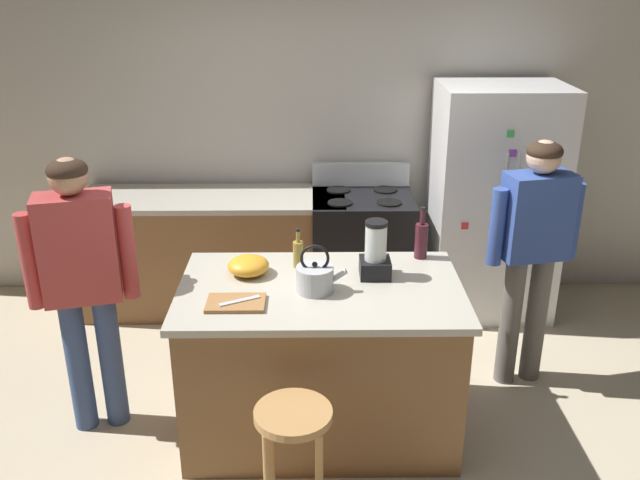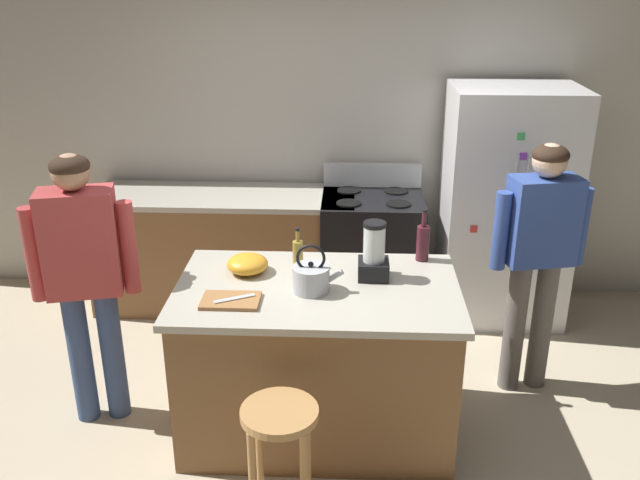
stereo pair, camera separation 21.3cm
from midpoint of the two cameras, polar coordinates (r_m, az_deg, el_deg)
name	(u,v)px [view 2 (the right image)]	position (r m, az deg, el deg)	size (l,w,h in m)	color
ground_plane	(318,426)	(4.16, 1.32, -15.39)	(14.00, 14.00, 0.00)	beige
back_wall	(330,127)	(5.38, 2.00, 9.45)	(8.00, 0.10, 2.70)	#BCB7AD
kitchen_island	(317,359)	(3.89, 1.38, -10.01)	(1.54, 0.94, 0.92)	brown
back_counter_run	(226,250)	(5.34, -6.81, -0.85)	(2.00, 0.64, 0.92)	brown
refrigerator	(505,206)	(5.22, 16.48, 2.75)	(0.90, 0.73, 1.75)	silver
stove_range	(371,253)	(5.25, 5.50, -1.08)	(0.76, 0.65, 1.10)	black
person_by_island_left	(84,267)	(3.93, -17.80, -2.20)	(0.59, 0.31, 1.63)	#384C7A
person_by_sink_right	(539,247)	(4.28, 19.29, -0.54)	(0.60, 0.29, 1.60)	#66605B
bar_stool	(280,436)	(3.25, -1.43, -16.22)	(0.36, 0.36, 0.67)	#B7844C
blender_appliance	(374,255)	(3.74, 6.18, -1.25)	(0.17, 0.17, 0.33)	black
bottle_wine	(423,242)	(4.01, 10.16, -0.15)	(0.08, 0.08, 0.32)	#471923
bottle_vinegar	(298,253)	(3.87, -0.31, -1.08)	(0.06, 0.06, 0.24)	olive
mixing_bowl	(247,264)	(3.82, -4.55, -2.03)	(0.23, 0.23, 0.10)	orange
tea_kettle	(311,277)	(3.59, 0.96, -3.19)	(0.28, 0.20, 0.27)	#B7BABF
cutting_board	(231,301)	(3.52, -5.81, -5.12)	(0.30, 0.20, 0.02)	#9E6B3D
chef_knife	(234,298)	(3.51, -5.49, -4.94)	(0.22, 0.03, 0.01)	#B7BABF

